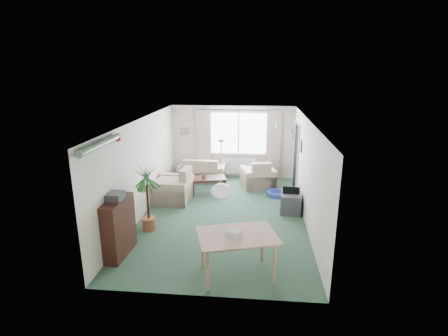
# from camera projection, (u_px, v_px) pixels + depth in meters

# --- Properties ---
(ground) EXTENTS (6.50, 6.50, 0.00)m
(ground) POSITION_uv_depth(u_px,v_px,m) (223.00, 215.00, 8.78)
(ground) COLOR #2A4735
(window) EXTENTS (1.80, 0.03, 1.30)m
(window) POSITION_uv_depth(u_px,v_px,m) (239.00, 133.00, 11.44)
(window) COLOR white
(curtain_rod) EXTENTS (2.60, 0.03, 0.03)m
(curtain_rod) POSITION_uv_depth(u_px,v_px,m) (239.00, 110.00, 11.15)
(curtain_rod) COLOR black
(curtain_left) EXTENTS (0.45, 0.08, 2.00)m
(curtain_left) POSITION_uv_depth(u_px,v_px,m) (204.00, 140.00, 11.51)
(curtain_left) COLOR beige
(curtain_right) EXTENTS (0.45, 0.08, 2.00)m
(curtain_right) POSITION_uv_depth(u_px,v_px,m) (274.00, 141.00, 11.30)
(curtain_right) COLOR beige
(radiator) EXTENTS (1.20, 0.10, 0.55)m
(radiator) POSITION_uv_depth(u_px,v_px,m) (238.00, 166.00, 11.71)
(radiator) COLOR white
(doorway) EXTENTS (0.03, 0.95, 2.00)m
(doorway) POSITION_uv_depth(u_px,v_px,m) (296.00, 157.00, 10.43)
(doorway) COLOR black
(pendant_lamp) EXTENTS (0.36, 0.36, 0.36)m
(pendant_lamp) POSITION_uv_depth(u_px,v_px,m) (221.00, 191.00, 6.16)
(pendant_lamp) COLOR white
(tinsel_garland) EXTENTS (1.60, 1.60, 0.12)m
(tinsel_garland) POSITION_uv_depth(u_px,v_px,m) (101.00, 144.00, 6.13)
(tinsel_garland) COLOR #196626
(bauble_cluster_a) EXTENTS (0.20, 0.20, 0.20)m
(bauble_cluster_a) POSITION_uv_depth(u_px,v_px,m) (277.00, 123.00, 8.91)
(bauble_cluster_a) COLOR silver
(bauble_cluster_b) EXTENTS (0.20, 0.20, 0.20)m
(bauble_cluster_b) POSITION_uv_depth(u_px,v_px,m) (293.00, 131.00, 7.73)
(bauble_cluster_b) COLOR silver
(wall_picture_back) EXTENTS (0.28, 0.03, 0.22)m
(wall_picture_back) POSITION_uv_depth(u_px,v_px,m) (185.00, 131.00, 11.59)
(wall_picture_back) COLOR brown
(wall_picture_right) EXTENTS (0.03, 0.24, 0.30)m
(wall_picture_right) POSITION_uv_depth(u_px,v_px,m) (301.00, 146.00, 9.32)
(wall_picture_right) COLOR brown
(sofa) EXTENTS (1.52, 0.81, 0.76)m
(sofa) POSITION_uv_depth(u_px,v_px,m) (202.00, 169.00, 11.40)
(sofa) COLOR beige
(sofa) RESTS_ON ground
(armchair_corner) EXTENTS (1.15, 1.12, 0.85)m
(armchair_corner) POSITION_uv_depth(u_px,v_px,m) (258.00, 173.00, 10.79)
(armchair_corner) COLOR #C1AE92
(armchair_corner) RESTS_ON ground
(armchair_left) EXTENTS (1.06, 1.11, 0.94)m
(armchair_left) POSITION_uv_depth(u_px,v_px,m) (172.00, 184.00, 9.64)
(armchair_left) COLOR beige
(armchair_left) RESTS_ON ground
(coffee_table) EXTENTS (1.15, 0.83, 0.46)m
(coffee_table) POSITION_uv_depth(u_px,v_px,m) (208.00, 185.00, 10.31)
(coffee_table) COLOR black
(coffee_table) RESTS_ON ground
(photo_frame) EXTENTS (0.12, 0.07, 0.16)m
(photo_frame) POSITION_uv_depth(u_px,v_px,m) (204.00, 175.00, 10.20)
(photo_frame) COLOR brown
(photo_frame) RESTS_ON coffee_table
(bookshelf) EXTENTS (0.36, 0.96, 1.15)m
(bookshelf) POSITION_uv_depth(u_px,v_px,m) (118.00, 227.00, 6.80)
(bookshelf) COLOR black
(bookshelf) RESTS_ON ground
(hifi_box) EXTENTS (0.29, 0.36, 0.14)m
(hifi_box) POSITION_uv_depth(u_px,v_px,m) (115.00, 196.00, 6.62)
(hifi_box) COLOR #37363B
(hifi_box) RESTS_ON bookshelf
(houseplant) EXTENTS (0.68, 0.68, 1.56)m
(houseplant) POSITION_uv_depth(u_px,v_px,m) (148.00, 198.00, 7.80)
(houseplant) COLOR #275C1F
(houseplant) RESTS_ON ground
(dining_table) EXTENTS (1.43, 1.14, 0.78)m
(dining_table) POSITION_uv_depth(u_px,v_px,m) (237.00, 256.00, 6.14)
(dining_table) COLOR tan
(dining_table) RESTS_ON ground
(gift_box) EXTENTS (0.30, 0.26, 0.12)m
(gift_box) POSITION_uv_depth(u_px,v_px,m) (233.00, 234.00, 5.98)
(gift_box) COLOR silver
(gift_box) RESTS_ON dining_table
(tv_cube) EXTENTS (0.54, 0.59, 0.50)m
(tv_cube) POSITION_uv_depth(u_px,v_px,m) (291.00, 203.00, 8.89)
(tv_cube) COLOR #3C3D42
(tv_cube) RESTS_ON ground
(pet_bed) EXTENTS (0.78, 0.78, 0.12)m
(pet_bed) POSITION_uv_depth(u_px,v_px,m) (277.00, 194.00, 10.11)
(pet_bed) COLOR #214A9A
(pet_bed) RESTS_ON ground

